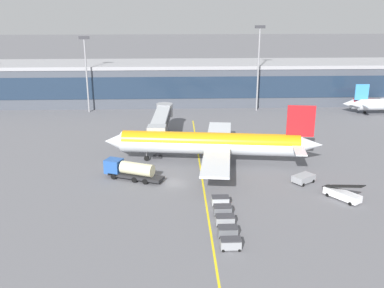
# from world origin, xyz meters

# --- Properties ---
(ground_plane) EXTENTS (700.00, 700.00, 0.00)m
(ground_plane) POSITION_xyz_m (0.00, 0.00, 0.00)
(ground_plane) COLOR slate
(apron_lead_in_line) EXTENTS (0.55, 80.00, 0.01)m
(apron_lead_in_line) POSITION_xyz_m (5.11, 2.00, 0.00)
(apron_lead_in_line) COLOR yellow
(apron_lead_in_line) RESTS_ON ground_plane
(terminal_building) EXTENTS (161.95, 18.69, 12.25)m
(terminal_building) POSITION_xyz_m (16.35, 64.75, 6.14)
(terminal_building) COLOR #424751
(terminal_building) RESTS_ON ground_plane
(main_airliner) EXTENTS (42.13, 33.44, 11.73)m
(main_airliner) POSITION_xyz_m (7.39, 10.04, 3.96)
(main_airliner) COLOR silver
(main_airliner) RESTS_ON ground_plane
(jet_bridge) EXTENTS (5.01, 23.13, 6.66)m
(jet_bridge) POSITION_xyz_m (-2.58, 23.85, 4.97)
(jet_bridge) COLOR #B2B7BC
(jet_bridge) RESTS_ON ground_plane
(fuel_tanker) EXTENTS (10.90, 6.62, 3.25)m
(fuel_tanker) POSITION_xyz_m (-7.62, 2.29, 1.75)
(fuel_tanker) COLOR #232326
(fuel_tanker) RESTS_ON ground_plane
(belt_loader) EXTENTS (5.08, 6.39, 3.49)m
(belt_loader) POSITION_xyz_m (26.79, -7.69, 0.99)
(belt_loader) COLOR white
(belt_loader) RESTS_ON ground_plane
(pushback_tug) EXTENTS (4.43, 4.07, 1.40)m
(pushback_tug) POSITION_xyz_m (22.62, -0.56, 0.85)
(pushback_tug) COLOR gray
(pushback_tug) RESTS_ON ground_plane
(baggage_cart_0) EXTENTS (2.66, 1.63, 1.48)m
(baggage_cart_0) POSITION_xyz_m (7.32, -21.77, 0.78)
(baggage_cart_0) COLOR gray
(baggage_cart_0) RESTS_ON ground_plane
(baggage_cart_1) EXTENTS (2.66, 1.63, 1.48)m
(baggage_cart_1) POSITION_xyz_m (7.30, -18.57, 0.78)
(baggage_cart_1) COLOR #595B60
(baggage_cart_1) RESTS_ON ground_plane
(baggage_cart_2) EXTENTS (2.66, 1.63, 1.48)m
(baggage_cart_2) POSITION_xyz_m (7.29, -15.37, 0.78)
(baggage_cart_2) COLOR gray
(baggage_cart_2) RESTS_ON ground_plane
(baggage_cart_3) EXTENTS (2.66, 1.63, 1.48)m
(baggage_cart_3) POSITION_xyz_m (7.28, -12.17, 0.78)
(baggage_cart_3) COLOR #595B60
(baggage_cart_3) RESTS_ON ground_plane
(baggage_cart_4) EXTENTS (2.66, 1.63, 1.48)m
(baggage_cart_4) POSITION_xyz_m (7.27, -8.97, 0.78)
(baggage_cart_4) COLOR #B2B7BC
(baggage_cart_4) RESTS_ON ground_plane
(apron_light_mast_1) EXTENTS (2.80, 0.50, 23.66)m
(apron_light_mast_1) POSITION_xyz_m (23.82, 52.79, 13.82)
(apron_light_mast_1) COLOR gray
(apron_light_mast_1) RESTS_ON ground_plane
(apron_light_mast_2) EXTENTS (2.80, 0.50, 20.93)m
(apron_light_mast_2) POSITION_xyz_m (-23.82, 52.79, 12.40)
(apron_light_mast_2) COLOR gray
(apron_light_mast_2) RESTS_ON ground_plane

